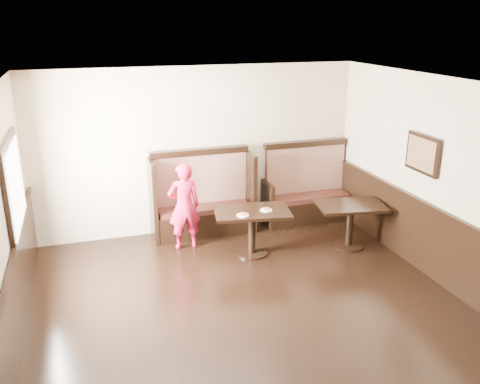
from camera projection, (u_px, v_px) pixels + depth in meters
name	position (u px, v px, depth m)	size (l,w,h in m)	color
ground	(271.00, 340.00, 5.84)	(7.00, 7.00, 0.00)	black
room_shell	(239.00, 281.00, 5.79)	(7.00, 7.00, 7.00)	beige
booth_main	(202.00, 203.00, 8.64)	(1.75, 0.72, 1.45)	black
booth_neighbor	(307.00, 194.00, 9.21)	(1.65, 0.72, 1.45)	black
table_main	(252.00, 221.00, 7.81)	(1.25, 0.90, 0.73)	black
table_neighbor	(350.00, 215.00, 8.08)	(1.15, 0.86, 0.72)	black
child	(184.00, 206.00, 8.00)	(0.51, 0.34, 1.41)	red
pizza_plate_left	(243.00, 215.00, 7.55)	(0.19, 0.19, 0.03)	white
pizza_plate_right	(266.00, 210.00, 7.75)	(0.19, 0.19, 0.03)	white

